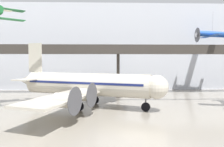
{
  "coord_description": "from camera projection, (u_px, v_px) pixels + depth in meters",
  "views": [
    {
      "loc": [
        -2.96,
        -20.92,
        7.44
      ],
      "look_at": [
        -1.98,
        10.25,
        5.6
      ],
      "focal_mm": 35.0,
      "sensor_mm": 36.0,
      "label": 1
    }
  ],
  "objects": [
    {
      "name": "suspended_plane_blue_trainer",
      "position": [
        212.0,
        34.0,
        49.55
      ],
      "size": [
        7.61,
        9.34,
        6.93
      ],
      "rotation": [
        0.0,
        0.0,
        3.1
      ],
      "color": "#1E4CAD"
    },
    {
      "name": "mezzanine_walkway",
      "position": [
        118.0,
        53.0,
        48.46
      ],
      "size": [
        110.0,
        3.2,
        10.92
      ],
      "color": "#38332D",
      "rests_on": "ground"
    },
    {
      "name": "airliner_silver_main",
      "position": [
        86.0,
        84.0,
        35.07
      ],
      "size": [
        25.43,
        29.73,
        10.47
      ],
      "rotation": [
        0.0,
        0.0,
        -0.37
      ],
      "color": "beige",
      "rests_on": "ground"
    },
    {
      "name": "ground_plane",
      "position": [
        135.0,
        136.0,
        21.41
      ],
      "size": [
        260.0,
        260.0,
        0.0
      ],
      "primitive_type": "plane",
      "color": "gray"
    },
    {
      "name": "hangar_back_wall",
      "position": [
        116.0,
        47.0,
        56.79
      ],
      "size": [
        140.0,
        3.0,
        21.95
      ],
      "color": "silver",
      "rests_on": "ground"
    }
  ]
}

